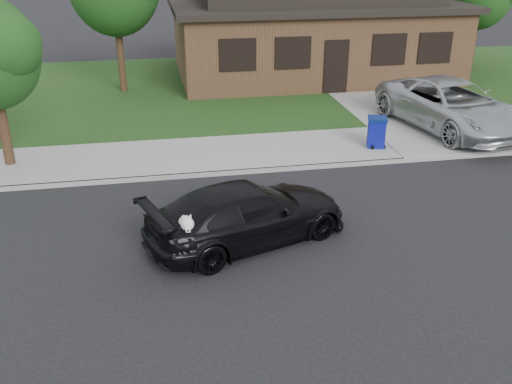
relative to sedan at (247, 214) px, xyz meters
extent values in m
plane|color=black|center=(1.56, 0.26, -0.65)|extent=(120.00, 120.00, 0.00)
cube|color=gray|center=(1.56, 5.26, -0.59)|extent=(60.00, 3.00, 0.12)
cube|color=gray|center=(1.56, 3.76, -0.59)|extent=(60.00, 0.12, 0.12)
cube|color=#193814|center=(1.56, 13.26, -0.59)|extent=(60.00, 13.00, 0.13)
cube|color=gray|center=(7.56, 10.26, -0.58)|extent=(4.50, 13.00, 0.14)
imported|color=black|center=(0.01, 0.00, 0.00)|extent=(4.85, 3.28, 1.30)
ellipsoid|color=white|center=(-1.34, -0.79, 0.30)|extent=(0.34, 0.40, 0.30)
sphere|color=white|center=(-1.34, -1.02, 0.40)|extent=(0.26, 0.26, 0.26)
cube|color=white|center=(-1.34, -1.15, 0.36)|extent=(0.09, 0.12, 0.08)
sphere|color=black|center=(-1.34, -1.21, 0.36)|extent=(0.04, 0.04, 0.04)
cone|color=white|center=(-1.40, -0.97, 0.54)|extent=(0.11, 0.11, 0.14)
cone|color=white|center=(-1.27, -0.97, 0.54)|extent=(0.11, 0.11, 0.14)
imported|color=#B4B7BB|center=(7.88, 6.09, 0.28)|extent=(3.64, 6.09, 1.58)
cube|color=navy|center=(4.85, 4.91, -0.12)|extent=(0.64, 0.64, 0.83)
cube|color=navy|center=(4.85, 4.91, 0.35)|extent=(0.69, 0.69, 0.09)
cylinder|color=black|center=(4.66, 4.66, -0.47)|extent=(0.08, 0.14, 0.13)
cylinder|color=black|center=(5.03, 4.66, -0.47)|extent=(0.08, 0.14, 0.13)
cube|color=#422B1C|center=(5.56, 15.26, 0.98)|extent=(12.00, 8.00, 3.00)
cube|color=black|center=(5.56, 15.26, 2.60)|extent=(12.60, 8.60, 0.25)
cube|color=black|center=(5.56, 11.23, 0.58)|extent=(1.00, 0.06, 2.10)
cube|color=black|center=(1.56, 11.24, 1.18)|extent=(1.30, 0.05, 1.10)
cube|color=black|center=(3.76, 11.24, 1.18)|extent=(1.30, 0.05, 1.10)
cube|color=black|center=(7.76, 11.24, 1.18)|extent=(1.30, 0.05, 1.10)
cube|color=black|center=(9.76, 11.24, 1.18)|extent=(1.30, 0.05, 1.10)
cylinder|color=#332114|center=(-2.94, 13.26, 0.71)|extent=(0.28, 0.28, 2.48)
cylinder|color=#332114|center=(13.56, 14.76, 0.49)|extent=(0.28, 0.28, 2.03)
cylinder|color=#332114|center=(-5.94, 5.46, 0.37)|extent=(0.28, 0.28, 1.80)
sphere|color=#26591E|center=(-5.42, 5.07, 2.83)|extent=(1.82, 1.82, 1.82)
camera|label=1|loc=(-1.81, -10.74, 5.46)|focal=40.00mm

